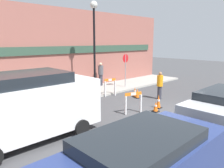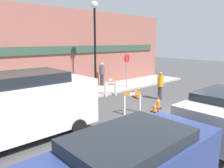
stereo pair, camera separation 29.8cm
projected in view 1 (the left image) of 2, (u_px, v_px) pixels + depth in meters
name	position (u px, v px, depth m)	size (l,w,h in m)	color
ground_plane	(167.00, 114.00, 10.32)	(60.00, 60.00, 0.00)	#424244
sidewalk_slab	(89.00, 92.00, 14.49)	(18.00, 2.85, 0.12)	#9E9B93
storefront_facade	(75.00, 50.00, 15.03)	(18.00, 0.22, 5.50)	#93564C
streetlamp_post	(94.00, 36.00, 13.26)	(0.44, 0.44, 5.59)	black
stop_sign	(125.00, 65.00, 15.54)	(0.60, 0.07, 2.35)	gray
barricade_0	(110.00, 87.00, 13.56)	(0.76, 0.34, 1.10)	white
barricade_1	(133.00, 102.00, 10.29)	(0.86, 0.43, 1.02)	white
traffic_cone_0	(135.00, 92.00, 13.48)	(0.30, 0.30, 0.60)	black
traffic_cone_1	(137.00, 93.00, 13.12)	(0.30, 0.30, 0.58)	black
traffic_cone_2	(90.00, 107.00, 10.53)	(0.30, 0.30, 0.56)	black
traffic_cone_3	(159.00, 102.00, 11.13)	(0.30, 0.30, 0.71)	black
traffic_cone_4	(156.00, 107.00, 10.58)	(0.30, 0.30, 0.52)	black
person_worker	(160.00, 85.00, 12.79)	(0.46, 0.46, 1.62)	#33333D
person_pedestrian	(101.00, 73.00, 16.12)	(0.47, 0.47, 1.70)	#33333D
parked_car_0	(140.00, 168.00, 4.27)	(4.41, 1.89, 1.66)	navy
work_van	(27.00, 104.00, 7.41)	(4.83, 2.22, 2.35)	white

